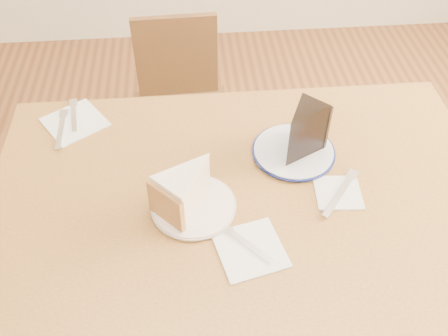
% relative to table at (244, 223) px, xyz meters
% --- Properties ---
extents(table, '(1.20, 0.80, 0.75)m').
position_rel_table_xyz_m(table, '(0.00, 0.00, 0.00)').
color(table, brown).
rests_on(table, ground).
extents(chair_far, '(0.38, 0.38, 0.74)m').
position_rel_table_xyz_m(chair_far, '(-0.15, 0.75, -0.24)').
color(chair_far, '#352010').
rests_on(chair_far, ground).
extents(plate_cream, '(0.19, 0.19, 0.01)m').
position_rel_table_xyz_m(plate_cream, '(-0.12, -0.02, 0.10)').
color(plate_cream, white).
rests_on(plate_cream, table).
extents(plate_navy, '(0.20, 0.20, 0.01)m').
position_rel_table_xyz_m(plate_navy, '(0.14, 0.13, 0.10)').
color(plate_navy, white).
rests_on(plate_navy, table).
extents(carrot_cake, '(0.16, 0.16, 0.09)m').
position_rel_table_xyz_m(carrot_cake, '(-0.13, -0.01, 0.16)').
color(carrot_cake, beige).
rests_on(carrot_cake, plate_cream).
extents(chocolate_cake, '(0.14, 0.14, 0.12)m').
position_rel_table_xyz_m(chocolate_cake, '(0.15, 0.12, 0.17)').
color(chocolate_cake, black).
rests_on(chocolate_cake, plate_navy).
extents(napkin_cream, '(0.16, 0.16, 0.00)m').
position_rel_table_xyz_m(napkin_cream, '(-0.01, -0.15, 0.10)').
color(napkin_cream, white).
rests_on(napkin_cream, table).
extents(napkin_navy, '(0.11, 0.11, 0.00)m').
position_rel_table_xyz_m(napkin_navy, '(0.22, -0.01, 0.10)').
color(napkin_navy, white).
rests_on(napkin_navy, table).
extents(napkin_spare, '(0.20, 0.20, 0.00)m').
position_rel_table_xyz_m(napkin_spare, '(-0.43, 0.30, 0.10)').
color(napkin_spare, white).
rests_on(napkin_spare, table).
extents(fork_cream, '(0.10, 0.11, 0.00)m').
position_rel_table_xyz_m(fork_cream, '(-0.01, -0.14, 0.10)').
color(fork_cream, silver).
rests_on(fork_cream, napkin_cream).
extents(knife_navy, '(0.12, 0.14, 0.00)m').
position_rel_table_xyz_m(knife_navy, '(0.22, -0.01, 0.10)').
color(knife_navy, white).
rests_on(knife_navy, napkin_navy).
extents(fork_spare, '(0.03, 0.14, 0.00)m').
position_rel_table_xyz_m(fork_spare, '(-0.43, 0.33, 0.10)').
color(fork_spare, silver).
rests_on(fork_spare, napkin_spare).
extents(knife_spare, '(0.02, 0.16, 0.00)m').
position_rel_table_xyz_m(knife_spare, '(-0.46, 0.27, 0.10)').
color(knife_spare, silver).
rests_on(knife_spare, napkin_spare).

